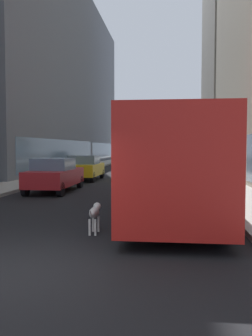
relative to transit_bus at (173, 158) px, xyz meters
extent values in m
plane|color=black|center=(-2.80, 28.16, -1.78)|extent=(120.00, 120.00, 0.00)
cube|color=#ADA89E|center=(-8.50, 28.16, -1.70)|extent=(2.40, 110.00, 0.15)
cube|color=#ADA89E|center=(2.90, 28.16, -1.70)|extent=(2.40, 110.00, 0.15)
cube|color=slate|center=(-9.42, 19.33, -0.18)|extent=(0.08, 21.50, 2.40)
cube|color=slate|center=(-14.70, 45.44, 9.26)|extent=(8.27, 23.98, 22.07)
cube|color=slate|center=(-10.58, 45.44, -0.18)|extent=(0.08, 21.58, 2.40)
cube|color=slate|center=(4.88, 18.51, -0.18)|extent=(0.08, 17.89, 2.40)
cube|color=gray|center=(9.10, 38.30, 13.71)|extent=(8.52, 16.79, 30.98)
cube|color=slate|center=(4.86, 38.30, -0.18)|extent=(0.08, 15.11, 2.40)
cube|color=red|center=(0.00, -0.01, -0.10)|extent=(2.55, 11.50, 2.75)
cube|color=slate|center=(0.00, -0.01, 0.39)|extent=(2.57, 11.04, 0.90)
cube|color=black|center=(0.00, 5.69, -1.23)|extent=(2.55, 0.16, 0.44)
cylinder|color=black|center=(-1.12, 3.54, -1.28)|extent=(0.30, 1.00, 1.00)
cylinder|color=black|center=(1.13, 3.54, -1.28)|extent=(0.30, 1.00, 1.00)
cylinder|color=black|center=(-1.12, -4.16, -1.28)|extent=(0.30, 1.00, 1.00)
cylinder|color=black|center=(1.13, -4.16, -1.28)|extent=(0.30, 1.00, 1.00)
cube|color=silver|center=(-1.45, 5.14, 0.72)|extent=(0.08, 0.24, 0.40)
cube|color=red|center=(-5.60, 4.34, -1.08)|extent=(1.79, 4.36, 0.75)
cube|color=slate|center=(-5.60, 4.13, -0.43)|extent=(1.65, 1.96, 0.55)
cylinder|color=black|center=(-6.39, 6.11, -1.46)|extent=(0.22, 0.64, 0.64)
cylinder|color=black|center=(-4.81, 6.11, -1.46)|extent=(0.22, 0.64, 0.64)
cylinder|color=black|center=(-6.39, 2.58, -1.46)|extent=(0.22, 0.64, 0.64)
cylinder|color=black|center=(-4.81, 2.58, -1.46)|extent=(0.22, 0.64, 0.64)
cube|color=yellow|center=(-5.60, 10.63, -1.08)|extent=(1.91, 4.03, 0.75)
cube|color=slate|center=(-5.60, 10.43, -0.43)|extent=(1.76, 1.81, 0.55)
cylinder|color=black|center=(-6.44, 12.23, -1.46)|extent=(0.22, 0.64, 0.64)
cylinder|color=black|center=(-4.76, 12.23, -1.46)|extent=(0.22, 0.64, 0.64)
cylinder|color=black|center=(-6.44, 9.03, -1.46)|extent=(0.22, 0.64, 0.64)
cylinder|color=black|center=(-4.76, 9.03, -1.46)|extent=(0.22, 0.64, 0.64)
cube|color=black|center=(-4.00, 35.62, -1.08)|extent=(1.94, 3.98, 0.75)
cube|color=slate|center=(-4.00, 35.42, -0.43)|extent=(1.79, 1.79, 0.55)
cylinder|color=black|center=(-4.86, 37.19, -1.46)|extent=(0.22, 0.64, 0.64)
cylinder|color=black|center=(-3.14, 37.19, -1.46)|extent=(0.22, 0.64, 0.64)
cylinder|color=black|center=(-4.86, 34.04, -1.46)|extent=(0.22, 0.64, 0.64)
cylinder|color=black|center=(-3.14, 34.04, -1.46)|extent=(0.22, 0.64, 0.64)
ellipsoid|color=white|center=(-1.99, -3.95, -1.25)|extent=(0.22, 0.60, 0.26)
sphere|color=white|center=(-1.99, -3.57, -1.16)|extent=(0.20, 0.20, 0.20)
sphere|color=black|center=(-2.05, -3.55, -1.14)|extent=(0.07, 0.07, 0.07)
sphere|color=black|center=(-1.93, -3.55, -1.14)|extent=(0.07, 0.07, 0.07)
cylinder|color=white|center=(-1.99, -4.35, -1.20)|extent=(0.03, 0.16, 0.19)
cylinder|color=white|center=(-2.06, -3.74, -1.58)|extent=(0.06, 0.06, 0.40)
cylinder|color=white|center=(-1.92, -3.74, -1.58)|extent=(0.06, 0.06, 0.40)
cylinder|color=white|center=(-2.06, -4.16, -1.58)|extent=(0.06, 0.06, 0.40)
cylinder|color=white|center=(-1.92, -4.16, -1.58)|extent=(0.06, 0.06, 0.40)
sphere|color=black|center=(-1.94, -3.85, -1.21)|extent=(0.04, 0.04, 0.04)
sphere|color=black|center=(-2.05, -4.03, -1.23)|extent=(0.04, 0.04, 0.04)
sphere|color=black|center=(-1.97, -4.13, -1.19)|extent=(0.04, 0.04, 0.04)
camera|label=1|loc=(-0.16, -12.85, 0.36)|focal=39.48mm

